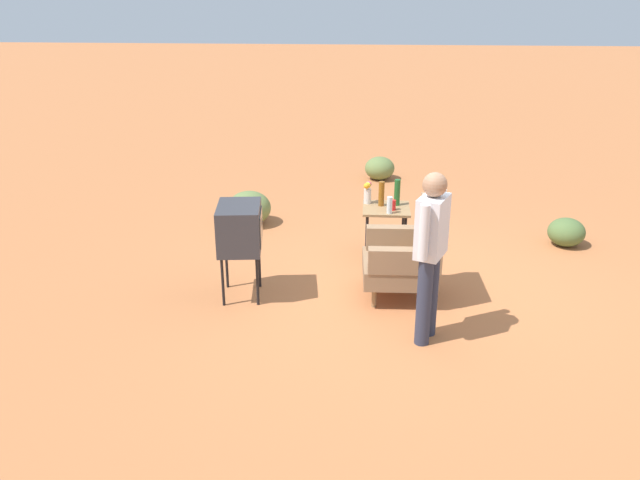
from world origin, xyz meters
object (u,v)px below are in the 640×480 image
(armchair, at_px, (409,254))
(tv_on_stand, at_px, (240,228))
(side_table, at_px, (386,215))
(bottle_wine_green, at_px, (397,192))
(soda_can_red, at_px, (393,205))
(bottle_short_clear, at_px, (390,205))
(bottle_tall_amber, at_px, (381,194))
(flower_vase, at_px, (368,192))
(person_standing, at_px, (431,247))

(armchair, height_order, tv_on_stand, armchair)
(armchair, distance_m, tv_on_stand, 1.80)
(armchair, height_order, side_table, armchair)
(armchair, height_order, bottle_wine_green, armchair)
(soda_can_red, xyz_separation_m, bottle_short_clear, (0.12, -0.05, 0.04))
(bottle_tall_amber, distance_m, flower_vase, 0.19)
(soda_can_red, bearing_deg, armchair, 8.75)
(bottle_wine_green, relative_size, soda_can_red, 2.62)
(person_standing, xyz_separation_m, flower_vase, (-2.08, -0.58, -0.13))
(armchair, bearing_deg, side_table, -167.94)
(person_standing, xyz_separation_m, bottle_tall_amber, (-2.00, -0.41, -0.13))
(armchair, distance_m, bottle_wine_green, 1.18)
(side_table, height_order, tv_on_stand, tv_on_stand)
(bottle_wine_green, height_order, flower_vase, bottle_wine_green)
(bottle_tall_amber, bearing_deg, armchair, 14.46)
(bottle_wine_green, bearing_deg, person_standing, 6.17)
(side_table, distance_m, bottle_short_clear, 0.29)
(side_table, distance_m, tv_on_stand, 1.95)
(person_standing, height_order, bottle_short_clear, person_standing)
(soda_can_red, bearing_deg, tv_on_stand, -56.71)
(side_table, xyz_separation_m, tv_on_stand, (1.16, -1.56, 0.23))
(bottle_short_clear, distance_m, flower_vase, 0.44)
(flower_vase, bearing_deg, tv_on_stand, -45.49)
(tv_on_stand, xyz_separation_m, bottle_tall_amber, (-1.22, 1.49, 0.02))
(bottle_wine_green, bearing_deg, flower_vase, -97.69)
(bottle_tall_amber, distance_m, bottle_short_clear, 0.29)
(person_standing, height_order, flower_vase, person_standing)
(side_table, distance_m, bottle_tall_amber, 0.26)
(bottle_wine_green, bearing_deg, bottle_short_clear, -17.43)
(soda_can_red, height_order, bottle_tall_amber, bottle_tall_amber)
(tv_on_stand, height_order, flower_vase, tv_on_stand)
(side_table, bearing_deg, person_standing, 10.14)
(armchair, distance_m, flower_vase, 1.30)
(person_standing, distance_m, bottle_tall_amber, 2.05)
(bottle_short_clear, bearing_deg, person_standing, 10.40)
(side_table, relative_size, soda_can_red, 5.38)
(bottle_short_clear, bearing_deg, soda_can_red, 159.64)
(person_standing, relative_size, soda_can_red, 13.44)
(side_table, relative_size, bottle_short_clear, 3.28)
(person_standing, xyz_separation_m, bottle_wine_green, (-2.03, -0.22, -0.12))
(tv_on_stand, relative_size, bottle_short_clear, 5.15)
(tv_on_stand, relative_size, soda_can_red, 8.44)
(bottle_wine_green, distance_m, bottle_tall_amber, 0.19)
(bottle_wine_green, distance_m, bottle_short_clear, 0.33)
(side_table, height_order, bottle_wine_green, bottle_wine_green)
(flower_vase, bearing_deg, side_table, 57.28)
(tv_on_stand, distance_m, flower_vase, 1.86)
(tv_on_stand, distance_m, bottle_tall_amber, 1.93)
(bottle_wine_green, xyz_separation_m, bottle_short_clear, (0.31, -0.10, -0.06))
(bottle_tall_amber, bearing_deg, person_standing, 11.55)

